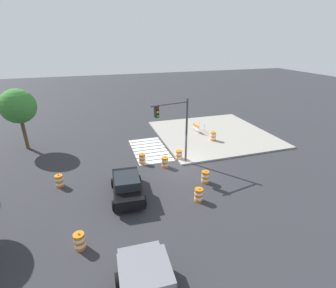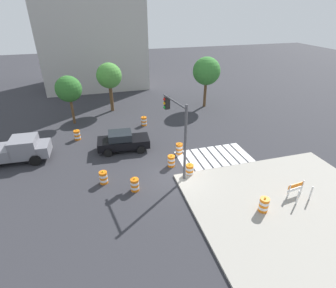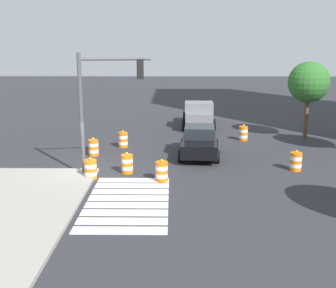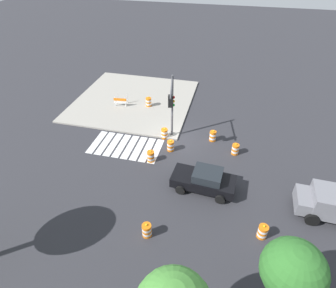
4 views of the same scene
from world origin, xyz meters
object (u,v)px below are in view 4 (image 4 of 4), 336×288
Objects in this scene: traffic_barrel_lane_center at (164,133)px; traffic_barrel_opposite_curb at (171,146)px; traffic_light_pole at (172,103)px; traffic_barrel_on_sidewalk at (149,102)px; traffic_barrel_near_corner at (151,156)px; traffic_barrel_far_curb at (213,136)px; traffic_barrel_median_near at (235,149)px; construction_barricade at (120,100)px; sports_car at (204,180)px; traffic_barrel_median_far at (263,232)px; street_tree_streetside_near at (293,270)px; traffic_barrel_crosswalk_end at (147,230)px.

traffic_barrel_lane_center is 1.82m from traffic_barrel_opposite_curb.
traffic_barrel_on_sidewalk is at bearing -56.35° from traffic_light_pole.
traffic_barrel_near_corner and traffic_barrel_far_curb have the same top height.
construction_barricade is (11.76, -5.05, 0.27)m from traffic_barrel_median_near.
sports_car is 0.80× the size of traffic_light_pole.
traffic_barrel_opposite_curb is (7.03, -6.67, 0.00)m from traffic_barrel_median_far.
traffic_barrel_near_corner is at bearing -31.29° from traffic_barrel_median_far.
traffic_barrel_median_far is 11.45m from traffic_barrel_lane_center.
street_tree_streetside_near is at bearing 124.74° from traffic_barrel_opposite_curb.
sports_car is 4.34× the size of traffic_barrel_median_far.
traffic_barrel_lane_center is at bearing 143.26° from construction_barricade.
sports_car is 8.70m from street_tree_streetside_near.
sports_car reaches higher than traffic_barrel_median_far.
sports_car is 12.25m from traffic_barrel_on_sidewalk.
traffic_barrel_on_sidewalk is (3.81, -6.40, 0.15)m from traffic_barrel_opposite_curb.
traffic_barrel_lane_center is at bearing -94.69° from traffic_barrel_near_corner.
construction_barricade reaches higher than traffic_barrel_near_corner.
traffic_barrel_on_sidewalk is (2.63, -8.08, 0.15)m from traffic_barrel_near_corner.
sports_car is 4.34× the size of traffic_barrel_opposite_curb.
sports_car is at bearing 126.57° from traffic_light_pole.
traffic_barrel_lane_center is (6.05, -0.79, 0.00)m from traffic_barrel_median_near.
street_tree_streetside_near is (-7.55, 11.58, -0.27)m from traffic_light_pole.
construction_barricade reaches higher than traffic_barrel_median_near.
traffic_barrel_near_corner is at bearing 41.51° from traffic_barrel_far_curb.
sports_car reaches higher than traffic_barrel_opposite_curb.
construction_barricade is at bearing -37.34° from traffic_light_pole.
traffic_barrel_near_corner is 6.78m from traffic_barrel_median_near.
traffic_barrel_crosswalk_end is at bearing 93.56° from traffic_barrel_opposite_curb.
traffic_barrel_far_curb is 4.97m from traffic_light_pole.
traffic_barrel_far_curb is 0.77× the size of construction_barricade.
traffic_barrel_lane_center is at bearing -55.82° from street_tree_streetside_near.
construction_barricade reaches higher than traffic_barrel_opposite_curb.
traffic_barrel_crosswalk_end is at bearing 106.50° from traffic_barrel_on_sidewalk.
traffic_barrel_near_corner is 1.00× the size of traffic_barrel_far_curb.
traffic_barrel_crosswalk_end is 6.69m from traffic_barrel_median_far.
traffic_barrel_near_corner is 9.61m from traffic_barrel_median_far.
sports_car is 6.41m from traffic_light_pole.
traffic_light_pole is at bearing -56.89° from street_tree_streetside_near.
traffic_light_pole is (3.35, -4.51, 3.10)m from sports_car.
traffic_barrel_on_sidewalk is (7.00, -4.21, 0.15)m from traffic_barrel_far_curb.
traffic_barrel_crosswalk_end is 8.03m from street_tree_streetside_near.
traffic_barrel_near_corner is at bearing 125.92° from construction_barricade.
sports_car is at bearing -120.85° from traffic_barrel_crosswalk_end.
traffic_barrel_crosswalk_end is at bearing 116.99° from construction_barricade.
traffic_barrel_opposite_curb is at bearing 120.74° from traffic_barrel_on_sidewalk.
traffic_barrel_on_sidewalk is at bearing -50.33° from traffic_barrel_median_far.
traffic_light_pole is (0.64, -9.04, 3.46)m from traffic_barrel_crosswalk_end.
traffic_light_pole reaches higher than traffic_barrel_crosswalk_end.
traffic_barrel_crosswalk_end is 9.70m from traffic_light_pole.
traffic_barrel_median_far is 0.77× the size of construction_barricade.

